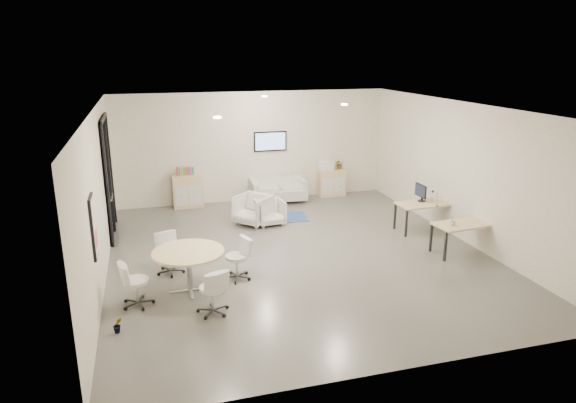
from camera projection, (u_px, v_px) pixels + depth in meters
The scene contains 21 objects.
room_shell at pixel (298, 184), 10.86m from camera, with size 9.60×10.60×4.80m.
glass_door at pixel (108, 174), 12.17m from camera, with size 0.09×1.90×2.85m.
artwork at pixel (94, 227), 8.36m from camera, with size 0.05×0.54×1.04m.
wall_tv at pixel (270, 141), 15.07m from camera, with size 0.98×0.06×0.58m.
ceiling_spots at pixel (278, 105), 11.13m from camera, with size 3.14×4.14×0.03m.
sideboard_left at pixel (188, 191), 14.59m from camera, with size 0.84×0.43×0.94m.
sideboard_right at pixel (331, 183), 15.76m from camera, with size 0.83×0.40×0.83m.
books at pixel (185, 171), 14.42m from camera, with size 0.49×0.14×0.22m.
printer at pixel (325, 165), 15.55m from camera, with size 0.45×0.38×0.32m.
loveseat at pixel (278, 191), 15.16m from camera, with size 1.64×0.87×0.60m.
blue_rug at pixel (281, 217), 13.77m from camera, with size 1.34×0.89×0.01m, color #2A4C80.
armchair_left at pixel (253, 208), 13.17m from camera, with size 0.82×0.77×0.84m, color beige.
armchair_right at pixel (270, 211), 13.17m from camera, with size 0.68×0.64×0.70m, color beige.
desk_rear at pixel (425, 206), 12.62m from camera, with size 1.41×0.77×0.71m.
desk_front at pixel (464, 226), 11.19m from camera, with size 1.40×0.80×0.70m.
monitor at pixel (421, 192), 12.67m from camera, with size 0.20×0.50×0.44m.
round_table at pixel (188, 255), 9.37m from camera, with size 1.31×1.31×0.80m.
meeting_chairs at pixel (189, 271), 9.46m from camera, with size 2.61×2.61×0.82m.
plant_cabinet at pixel (340, 165), 15.67m from camera, with size 0.28×0.31×0.24m, color #3F7F3F.
plant_floor at pixel (118, 329), 8.15m from camera, with size 0.15×0.27×0.12m, color #3F7F3F.
cup at pixel (452, 223), 11.01m from camera, with size 0.13×0.10×0.13m, color white.
Camera 1 is at (-3.07, -10.07, 4.31)m, focal length 32.00 mm.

